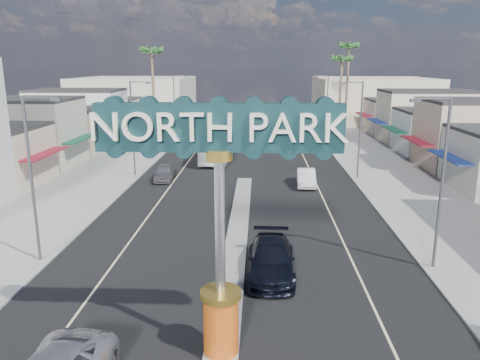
# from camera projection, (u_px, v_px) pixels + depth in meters

# --- Properties ---
(ground) EXTENTS (160.00, 160.00, 0.00)m
(ground) POSITION_uv_depth(u_px,v_px,m) (245.00, 177.00, 44.58)
(ground) COLOR gray
(ground) RESTS_ON ground
(road) EXTENTS (20.00, 120.00, 0.01)m
(road) POSITION_uv_depth(u_px,v_px,m) (245.00, 177.00, 44.58)
(road) COLOR black
(road) RESTS_ON ground
(median_island) EXTENTS (1.30, 30.00, 0.16)m
(median_island) POSITION_uv_depth(u_px,v_px,m) (237.00, 237.00, 29.05)
(median_island) COLOR gray
(median_island) RESTS_ON ground
(sidewalk_left) EXTENTS (8.00, 120.00, 0.12)m
(sidewalk_left) POSITION_uv_depth(u_px,v_px,m) (100.00, 175.00, 45.14)
(sidewalk_left) COLOR gray
(sidewalk_left) RESTS_ON ground
(sidewalk_right) EXTENTS (8.00, 120.00, 0.12)m
(sidewalk_right) POSITION_uv_depth(u_px,v_px,m) (393.00, 178.00, 43.99)
(sidewalk_right) COLOR gray
(sidewalk_right) RESTS_ON ground
(storefront_row_left) EXTENTS (12.00, 42.00, 6.00)m
(storefront_row_left) POSITION_uv_depth(u_px,v_px,m) (54.00, 127.00, 57.43)
(storefront_row_left) COLOR beige
(storefront_row_left) RESTS_ON ground
(storefront_row_right) EXTENTS (12.00, 42.00, 6.00)m
(storefront_row_right) POSITION_uv_depth(u_px,v_px,m) (450.00, 129.00, 55.47)
(storefront_row_right) COLOR #B7B29E
(storefront_row_right) RESTS_ON ground
(backdrop_far_left) EXTENTS (20.00, 20.00, 8.00)m
(backdrop_far_left) POSITION_uv_depth(u_px,v_px,m) (136.00, 99.00, 88.12)
(backdrop_far_left) COLOR #B7B29E
(backdrop_far_left) RESTS_ON ground
(backdrop_far_right) EXTENTS (20.00, 20.00, 8.00)m
(backdrop_far_right) POSITION_uv_depth(u_px,v_px,m) (372.00, 100.00, 86.33)
(backdrop_far_right) COLOR beige
(backdrop_far_right) RESTS_ON ground
(gateway_sign) EXTENTS (8.20, 1.50, 9.15)m
(gateway_sign) POSITION_uv_depth(u_px,v_px,m) (220.00, 203.00, 15.98)
(gateway_sign) COLOR #CC460F
(gateway_sign) RESTS_ON median_island
(traffic_signal_left) EXTENTS (5.09, 0.45, 6.00)m
(traffic_signal_left) POSITION_uv_depth(u_px,v_px,m) (174.00, 116.00, 57.48)
(traffic_signal_left) COLOR #47474C
(traffic_signal_left) RESTS_ON ground
(traffic_signal_right) EXTENTS (5.09, 0.45, 6.00)m
(traffic_signal_right) POSITION_uv_depth(u_px,v_px,m) (324.00, 117.00, 56.73)
(traffic_signal_right) COLOR #47474C
(traffic_signal_right) RESTS_ON ground
(streetlight_l_near) EXTENTS (2.03, 0.22, 9.00)m
(streetlight_l_near) POSITION_uv_depth(u_px,v_px,m) (34.00, 172.00, 24.39)
(streetlight_l_near) COLOR #47474C
(streetlight_l_near) RESTS_ON ground
(streetlight_l_mid) EXTENTS (2.03, 0.22, 9.00)m
(streetlight_l_mid) POSITION_uv_depth(u_px,v_px,m) (134.00, 124.00, 43.78)
(streetlight_l_mid) COLOR #47474C
(streetlight_l_mid) RESTS_ON ground
(streetlight_l_far) EXTENTS (2.03, 0.22, 9.00)m
(streetlight_l_far) POSITION_uv_depth(u_px,v_px,m) (175.00, 104.00, 65.10)
(streetlight_l_far) COLOR #47474C
(streetlight_l_far) RESTS_ON ground
(streetlight_r_near) EXTENTS (2.03, 0.22, 9.00)m
(streetlight_r_near) POSITION_uv_depth(u_px,v_px,m) (439.00, 176.00, 23.54)
(streetlight_r_near) COLOR #47474C
(streetlight_r_near) RESTS_ON ground
(streetlight_r_mid) EXTENTS (2.03, 0.22, 9.00)m
(streetlight_r_mid) POSITION_uv_depth(u_px,v_px,m) (359.00, 125.00, 42.92)
(streetlight_r_mid) COLOR #47474C
(streetlight_r_mid) RESTS_ON ground
(streetlight_r_far) EXTENTS (2.03, 0.22, 9.00)m
(streetlight_r_far) POSITION_uv_depth(u_px,v_px,m) (326.00, 104.00, 64.25)
(streetlight_r_far) COLOR #47474C
(streetlight_r_far) RESTS_ON ground
(palm_left_far) EXTENTS (2.60, 2.60, 13.10)m
(palm_left_far) POSITION_uv_depth(u_px,v_px,m) (152.00, 56.00, 61.71)
(palm_left_far) COLOR brown
(palm_left_far) RESTS_ON ground
(palm_right_mid) EXTENTS (2.60, 2.60, 12.10)m
(palm_right_mid) POSITION_uv_depth(u_px,v_px,m) (342.00, 63.00, 66.68)
(palm_right_mid) COLOR brown
(palm_right_mid) RESTS_ON ground
(palm_right_far) EXTENTS (2.60, 2.60, 14.10)m
(palm_right_far) POSITION_uv_depth(u_px,v_px,m) (349.00, 51.00, 71.98)
(palm_right_far) COLOR brown
(palm_right_far) RESTS_ON ground
(suv_right) EXTENTS (2.42, 5.76, 1.66)m
(suv_right) POSITION_uv_depth(u_px,v_px,m) (271.00, 259.00, 23.88)
(suv_right) COLOR black
(suv_right) RESTS_ON ground
(car_parked_left) EXTENTS (1.96, 4.32, 1.44)m
(car_parked_left) POSITION_uv_depth(u_px,v_px,m) (165.00, 172.00, 43.36)
(car_parked_left) COLOR slate
(car_parked_left) RESTS_ON ground
(car_parked_right) EXTENTS (1.77, 4.58, 1.49)m
(car_parked_right) POSITION_uv_depth(u_px,v_px,m) (306.00, 177.00, 41.44)
(car_parked_right) COLOR silver
(car_parked_right) RESTS_ON ground
(city_bus) EXTENTS (2.78, 11.87, 3.30)m
(city_bus) POSITION_uv_depth(u_px,v_px,m) (217.00, 144.00, 52.79)
(city_bus) COLOR white
(city_bus) RESTS_ON ground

